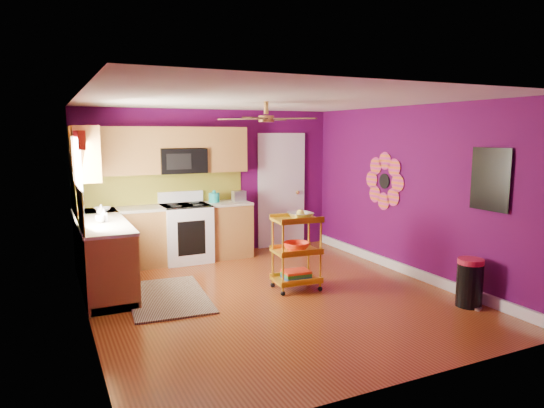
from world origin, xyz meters
TOP-DOWN VIEW (x-y plane):
  - ground at (0.00, 0.00)m, footprint 5.00×5.00m
  - room_envelope at (0.03, 0.00)m, footprint 4.54×5.04m
  - lower_cabinets at (-1.35, 1.82)m, footprint 2.81×2.31m
  - electric_range at (-0.55, 2.17)m, footprint 0.76×0.66m
  - upper_cabinetry at (-1.24, 2.17)m, footprint 2.80×2.30m
  - left_window at (-2.22, 1.05)m, footprint 0.08×1.35m
  - panel_door at (1.35, 2.47)m, footprint 0.95×0.11m
  - right_wall_art at (2.23, -0.34)m, footprint 0.04×2.74m
  - ceiling_fan at (0.00, 0.20)m, footprint 1.01×1.01m
  - shag_rug at (-1.26, 0.49)m, footprint 1.08×1.64m
  - rolling_cart at (0.40, 0.09)m, footprint 0.64×0.49m
  - trash_can at (2.00, -1.39)m, footprint 0.41×0.41m
  - teal_kettle at (-0.03, 2.24)m, footprint 0.18×0.18m
  - toaster at (0.39, 2.18)m, footprint 0.22×0.15m
  - soap_bottle_a at (-1.92, 1.15)m, footprint 0.08×0.08m
  - soap_bottle_b at (-1.91, 1.66)m, footprint 0.12×0.12m
  - counter_dish at (-1.85, 2.04)m, footprint 0.25×0.25m
  - counter_cup at (-1.98, 1.09)m, footprint 0.12×0.12m

SIDE VIEW (x-z plane):
  - ground at x=0.00m, z-range 0.00..0.00m
  - shag_rug at x=-1.26m, z-range 0.00..0.02m
  - trash_can at x=2.00m, z-range 0.00..0.59m
  - lower_cabinets at x=-1.35m, z-range -0.04..0.90m
  - electric_range at x=-0.55m, z-range -0.08..1.05m
  - rolling_cart at x=0.40m, z-range 0.01..1.11m
  - counter_dish at x=-1.85m, z-range 0.94..1.00m
  - counter_cup at x=-1.98m, z-range 0.94..1.04m
  - soap_bottle_b at x=-1.91m, z-range 0.94..1.10m
  - teal_kettle at x=-0.03m, z-range 0.92..1.13m
  - soap_bottle_a at x=-1.92m, z-range 0.94..1.11m
  - panel_door at x=1.35m, z-range -0.05..2.10m
  - toaster at x=0.39m, z-range 0.94..1.12m
  - right_wall_art at x=2.23m, z-range 0.92..1.96m
  - room_envelope at x=0.03m, z-range 0.37..2.89m
  - left_window at x=-2.22m, z-range 1.20..2.28m
  - upper_cabinetry at x=-1.24m, z-range 1.17..2.43m
  - ceiling_fan at x=0.00m, z-range 2.16..2.42m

